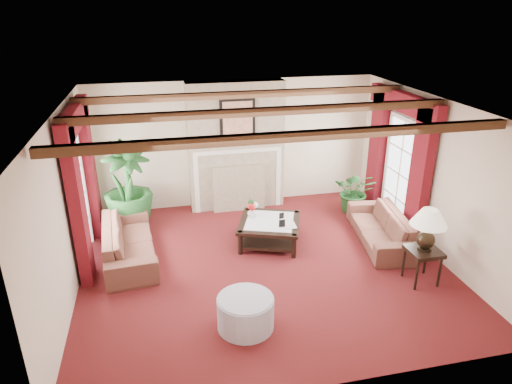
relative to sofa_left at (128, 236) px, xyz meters
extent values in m
plane|color=#3E0B12|center=(2.23, -0.77, -0.41)|extent=(6.00, 6.00, 0.00)
plane|color=white|center=(2.23, -0.77, 2.29)|extent=(6.00, 6.00, 0.00)
cube|color=beige|center=(2.23, 1.98, 0.94)|extent=(6.00, 0.02, 2.70)
cube|color=beige|center=(-0.77, -0.77, 0.94)|extent=(0.02, 5.50, 2.70)
cube|color=beige|center=(5.23, -0.77, 0.94)|extent=(0.02, 5.50, 2.70)
imported|color=#3F111B|center=(0.00, 0.00, 0.00)|extent=(2.22, 0.97, 0.83)
imported|color=#3F111B|center=(4.54, -0.42, -0.03)|extent=(2.15, 1.18, 0.77)
imported|color=black|center=(-0.01, 1.23, 0.07)|extent=(2.67, 2.67, 0.96)
imported|color=black|center=(4.61, 0.91, -0.05)|extent=(1.64, 1.65, 0.73)
cylinder|color=#9594A8|center=(1.61, -2.27, -0.19)|extent=(0.78, 0.78, 0.46)
imported|color=silver|center=(2.25, 0.22, 0.12)|extent=(0.29, 0.29, 0.19)
imported|color=black|center=(2.72, -0.29, 0.17)|extent=(0.21, 0.05, 0.28)
camera|label=1|loc=(0.65, -7.28, 3.72)|focal=32.00mm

